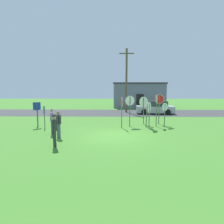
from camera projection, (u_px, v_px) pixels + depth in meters
ground_plane at (113, 136)px, 12.52m from camera, size 80.00×80.00×0.00m
street_asphalt at (114, 113)px, 23.82m from camera, size 60.00×6.40×0.01m
building_background at (139, 95)px, 30.34m from camera, size 7.96×4.00×3.81m
utility_pole at (126, 79)px, 23.71m from camera, size 1.80×0.24×7.74m
parked_car_on_street at (155, 108)px, 22.89m from camera, size 4.38×2.17×1.51m
stop_sign_rear_right at (147, 110)px, 15.09m from camera, size 0.17×0.82×1.97m
stop_sign_center_cluster at (149, 111)px, 14.42m from camera, size 0.39×0.71×2.03m
stop_sign_tallest at (157, 106)px, 15.21m from camera, size 0.28×0.62×2.52m
stop_sign_low_front at (130, 105)px, 15.32m from camera, size 0.75×0.29×2.46m
stop_sign_nearest at (122, 107)px, 14.73m from camera, size 0.11×0.74×2.36m
stop_sign_far_back at (159, 104)px, 16.28m from camera, size 0.71×0.34×2.53m
stop_sign_leaning_right at (144, 105)px, 16.21m from camera, size 0.67×0.67×2.33m
stop_sign_rear_left at (165, 111)px, 15.32m from camera, size 0.54×0.40×1.89m
person_in_dark_shirt at (52, 120)px, 12.84m from camera, size 0.34×0.54×1.74m
person_near_signs at (58, 123)px, 11.98m from camera, size 0.39×0.47×1.69m
person_holding_notes at (54, 129)px, 10.12m from camera, size 0.36×0.52×1.74m
info_panel_leftmost at (37, 110)px, 15.19m from camera, size 0.45×0.43×1.96m
info_panel_middle at (37, 110)px, 15.87m from camera, size 0.06×0.60×1.82m
info_panel_rightmost at (44, 113)px, 14.83m from camera, size 0.15×0.59×1.70m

